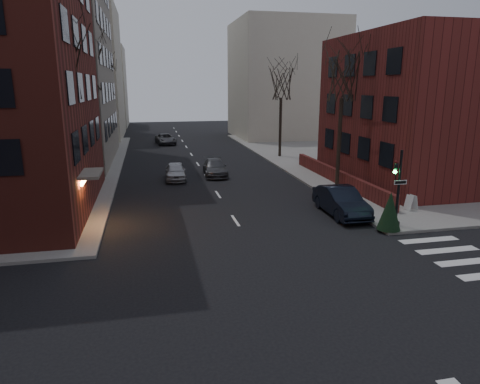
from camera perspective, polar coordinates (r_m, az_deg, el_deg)
name	(u,v)px	position (r m, az deg, el deg)	size (l,w,h in m)	color
ground	(318,345)	(13.38, 10.36, -19.41)	(160.00, 160.00, 0.00)	black
sidewalk_far_right	(462,153)	(52.88, 27.46, 4.60)	(44.00, 44.00, 0.15)	gray
building_right_brick	(429,110)	(36.06, 23.92, 9.97)	(12.00, 14.00, 11.00)	maroon
low_wall_right	(338,176)	(33.03, 12.89, 2.03)	(0.35, 16.00, 1.00)	maroon
building_distant_la	(68,73)	(66.10, -22.01, 14.53)	(14.00, 16.00, 18.00)	beige
building_distant_ra	(285,80)	(63.33, 6.00, 14.60)	(14.00, 14.00, 16.00)	beige
building_distant_lb	(97,87)	(82.68, -18.54, 13.13)	(10.00, 12.00, 14.00)	beige
traffic_signal	(397,193)	(23.55, 20.21, -0.13)	(0.76, 0.44, 4.00)	black
tree_left_a	(59,62)	(24.64, -23.02, 15.64)	(4.18, 4.18, 10.26)	#2D231C
tree_left_b	(88,64)	(36.53, -19.63, 15.77)	(4.40, 4.40, 10.80)	#2D231C
tree_left_c	(105,79)	(50.43, -17.57, 14.23)	(3.96, 3.96, 9.72)	#2D231C
tree_right_a	(343,75)	(31.24, 13.58, 14.97)	(3.96, 3.96, 9.72)	#2D231C
tree_right_b	(281,82)	(44.29, 5.53, 14.33)	(3.74, 3.74, 9.18)	#2D231C
streetlamp_near	(95,130)	(32.60, -18.75, 7.88)	(0.36, 0.36, 6.28)	black
streetlamp_far	(114,113)	(52.46, -16.41, 10.12)	(0.36, 0.36, 6.28)	black
parked_sedan	(341,201)	(25.38, 13.31, -1.22)	(1.71, 4.90, 1.62)	black
car_lane_silver	(176,171)	(34.39, -8.60, 2.75)	(1.60, 3.98, 1.35)	#A8A9AE
car_lane_gray	(215,168)	(35.71, -3.36, 3.27)	(1.85, 4.56, 1.32)	#3D3E42
car_lane_far	(166,139)	(55.74, -9.90, 6.98)	(2.19, 4.74, 1.32)	#3C3D41
sandwich_board	(411,202)	(27.21, 21.87, -1.29)	(0.40, 0.57, 0.91)	silver
evergreen_shrub	(390,211)	(23.01, 19.35, -2.37)	(1.18, 1.18, 1.97)	black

